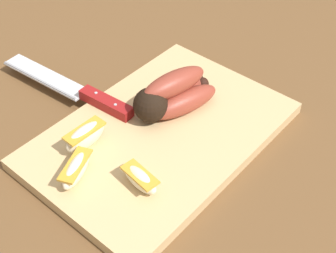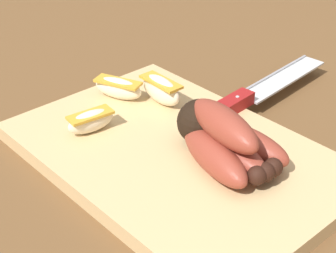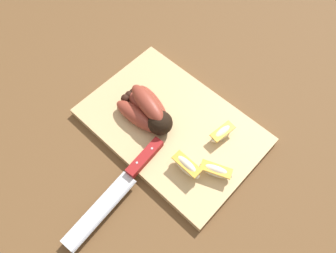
# 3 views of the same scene
# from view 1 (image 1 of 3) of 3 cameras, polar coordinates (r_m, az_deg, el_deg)

# --- Properties ---
(ground_plane) EXTENTS (6.00, 6.00, 0.00)m
(ground_plane) POSITION_cam_1_polar(r_m,az_deg,el_deg) (0.76, -2.82, -1.54)
(ground_plane) COLOR brown
(cutting_board) EXTENTS (0.40, 0.27, 0.02)m
(cutting_board) POSITION_cam_1_polar(r_m,az_deg,el_deg) (0.75, -0.89, -1.00)
(cutting_board) COLOR tan
(cutting_board) RESTS_ON ground_plane
(banana_bunch) EXTENTS (0.15, 0.11, 0.07)m
(banana_bunch) POSITION_cam_1_polar(r_m,az_deg,el_deg) (0.77, 0.28, 3.88)
(banana_bunch) COLOR black
(banana_bunch) RESTS_ON cutting_board
(chefs_knife) EXTENTS (0.05, 0.28, 0.02)m
(chefs_knife) POSITION_cam_1_polar(r_m,az_deg,el_deg) (0.81, -10.06, 3.85)
(chefs_knife) COLOR silver
(chefs_knife) RESTS_ON cutting_board
(apple_wedge_near) EXTENTS (0.03, 0.06, 0.03)m
(apple_wedge_near) POSITION_cam_1_polar(r_m,az_deg,el_deg) (0.65, -3.34, -6.25)
(apple_wedge_near) COLOR #F4E5C1
(apple_wedge_near) RESTS_ON cutting_board
(apple_wedge_middle) EXTENTS (0.07, 0.03, 0.04)m
(apple_wedge_middle) POSITION_cam_1_polar(r_m,az_deg,el_deg) (0.71, -9.83, -1.16)
(apple_wedge_middle) COLOR #F4E5C1
(apple_wedge_middle) RESTS_ON cutting_board
(apple_wedge_far) EXTENTS (0.07, 0.05, 0.03)m
(apple_wedge_far) POSITION_cam_1_polar(r_m,az_deg,el_deg) (0.68, -10.90, -5.00)
(apple_wedge_far) COLOR #F4E5C1
(apple_wedge_far) RESTS_ON cutting_board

